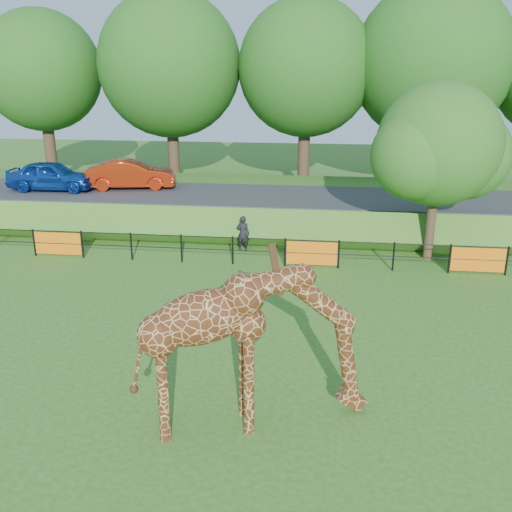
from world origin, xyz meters
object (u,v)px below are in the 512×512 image
at_px(car_blue, 52,176).
at_px(car_red, 131,174).
at_px(tree_east, 441,149).
at_px(visitor, 243,233).
at_px(giraffe, 253,348).

distance_m(car_blue, car_red, 3.80).
height_order(car_blue, tree_east, tree_east).
distance_m(visitor, tree_east, 8.25).
height_order(car_red, visitor, car_red).
xyz_separation_m(car_blue, visitor, (10.04, -4.10, -1.40)).
relative_size(giraffe, tree_east, 0.73).
bearing_deg(giraffe, visitor, 82.19).
height_order(car_blue, car_red, car_blue).
bearing_deg(visitor, car_blue, -18.80).
relative_size(car_blue, visitor, 2.86).
bearing_deg(car_blue, visitor, -113.89).
bearing_deg(giraffe, car_red, 99.09).
distance_m(giraffe, tree_east, 13.16).
distance_m(giraffe, car_blue, 19.89).
distance_m(giraffe, car_red, 18.71).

